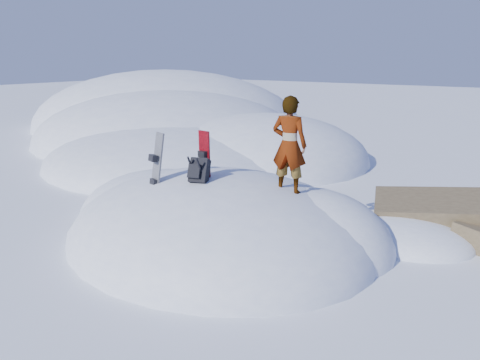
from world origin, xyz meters
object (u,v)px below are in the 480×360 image
Objects in this scene: snowboard_red at (204,168)px; person at (289,145)px; snowboard_dark at (156,173)px; backpack at (199,171)px.

snowboard_red is 0.82× the size of person.
snowboard_dark is at bearing 18.26° from person.
snowboard_red reaches higher than snowboard_dark.
snowboard_red is at bearing 88.99° from backpack.
snowboard_dark reaches higher than backpack.
snowboard_red reaches higher than backpack.
backpack is 1.88m from person.
person reaches higher than snowboard_dark.
person is (1.64, 0.63, 0.56)m from snowboard_red.
snowboard_dark is 0.88× the size of person.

